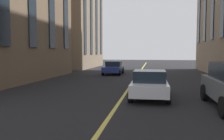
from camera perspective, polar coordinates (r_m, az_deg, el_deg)
lane_centre_line at (r=15.64m, az=4.49°, el=-4.08°), size 80.00×0.16×0.01m
car_blue_near at (r=24.45m, az=0.37°, el=0.59°), size 3.90×1.89×1.40m
car_white_parked_b at (r=11.74m, az=9.28°, el=-3.47°), size 3.90×1.89×1.40m
building_left_near at (r=37.75m, az=-11.83°, el=12.19°), size 12.80×9.81×15.06m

